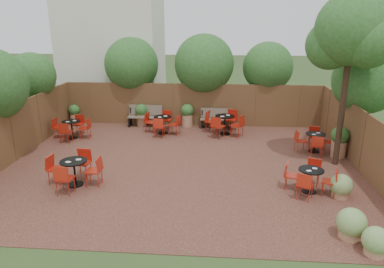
{
  "coord_description": "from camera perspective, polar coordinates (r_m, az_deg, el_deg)",
  "views": [
    {
      "loc": [
        1.25,
        -11.57,
        4.88
      ],
      "look_at": [
        0.32,
        0.5,
        1.0
      ],
      "focal_mm": 33.77,
      "sensor_mm": 36.0,
      "label": 1
    }
  ],
  "objects": [
    {
      "name": "ground",
      "position": [
        12.62,
        -1.64,
        -4.99
      ],
      "size": [
        80.0,
        80.0,
        0.0
      ],
      "primitive_type": "plane",
      "color": "#354F23",
      "rests_on": "ground"
    },
    {
      "name": "courtyard_paving",
      "position": [
        12.61,
        -1.64,
        -4.95
      ],
      "size": [
        12.0,
        10.0,
        0.02
      ],
      "primitive_type": "cube",
      "color": "#3B1C18",
      "rests_on": "ground"
    },
    {
      "name": "fence_back",
      "position": [
        17.06,
        0.08,
        4.63
      ],
      "size": [
        12.0,
        0.08,
        2.0
      ],
      "primitive_type": "cube",
      "color": "brown",
      "rests_on": "ground"
    },
    {
      "name": "fence_left",
      "position": [
        14.19,
        -26.54,
        -0.01
      ],
      "size": [
        0.08,
        10.0,
        2.0
      ],
      "primitive_type": "cube",
      "color": "brown",
      "rests_on": "ground"
    },
    {
      "name": "fence_right",
      "position": [
        13.09,
        25.44,
        -1.25
      ],
      "size": [
        0.08,
        10.0,
        2.0
      ],
      "primitive_type": "cube",
      "color": "brown",
      "rests_on": "ground"
    },
    {
      "name": "neighbour_building",
      "position": [
        20.41,
        -12.38,
        14.92
      ],
      "size": [
        5.0,
        4.0,
        8.0
      ],
      "primitive_type": "cube",
      "color": "silver",
      "rests_on": "ground"
    },
    {
      "name": "overhang_foliage",
      "position": [
        14.9,
        -6.14,
        9.47
      ],
      "size": [
        15.77,
        10.74,
        2.8
      ],
      "color": "#24571C",
      "rests_on": "ground"
    },
    {
      "name": "courtyard_tree",
      "position": [
        12.75,
        23.89,
        14.09
      ],
      "size": [
        2.55,
        2.45,
        5.72
      ],
      "rotation": [
        0.0,
        0.0,
        -0.16
      ],
      "color": "black",
      "rests_on": "courtyard_paving"
    },
    {
      "name": "park_bench_left",
      "position": [
        17.13,
        -7.4,
        2.91
      ],
      "size": [
        1.61,
        0.57,
        0.99
      ],
      "rotation": [
        0.0,
        0.0,
        -0.04
      ],
      "color": "brown",
      "rests_on": "courtyard_paving"
    },
    {
      "name": "park_bench_right",
      "position": [
        16.78,
        3.86,
        2.54
      ],
      "size": [
        1.47,
        0.51,
        0.9
      ],
      "rotation": [
        0.0,
        0.0,
        -0.03
      ],
      "color": "brown",
      "rests_on": "courtyard_paving"
    },
    {
      "name": "bistro_tables",
      "position": [
        13.8,
        -1.12,
        -0.87
      ],
      "size": [
        11.37,
        7.15,
        0.96
      ],
      "color": "black",
      "rests_on": "courtyard_paving"
    },
    {
      "name": "planters",
      "position": [
        15.78,
        0.36,
        2.03
      ],
      "size": [
        11.87,
        4.09,
        1.15
      ],
      "color": "#A87554",
      "rests_on": "courtyard_paving"
    },
    {
      "name": "low_shrubs",
      "position": [
        9.79,
        24.13,
        -11.48
      ],
      "size": [
        1.06,
        3.27,
        0.74
      ],
      "color": "#A87554",
      "rests_on": "courtyard_paving"
    }
  ]
}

